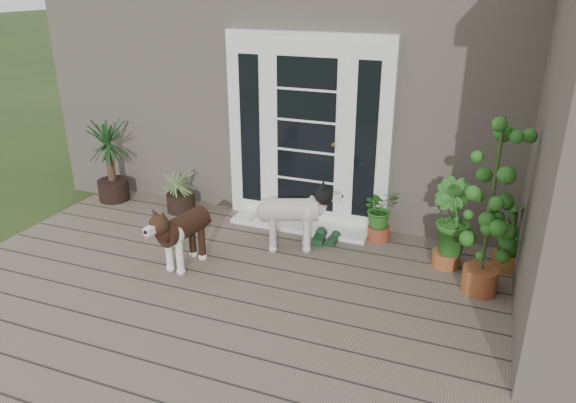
% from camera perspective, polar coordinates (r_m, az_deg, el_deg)
% --- Properties ---
extents(deck, '(6.20, 4.60, 0.12)m').
position_cam_1_polar(deck, '(4.65, -5.00, -13.51)').
color(deck, '#6B5B4C').
rests_on(deck, ground).
extents(house_main, '(7.40, 4.00, 3.10)m').
position_cam_1_polar(house_main, '(7.89, 8.54, 13.22)').
color(house_main, '#665E54').
rests_on(house_main, ground).
extents(door_unit, '(1.90, 0.14, 2.15)m').
position_cam_1_polar(door_unit, '(6.09, 2.03, 7.31)').
color(door_unit, white).
rests_on(door_unit, deck).
extents(door_step, '(1.60, 0.40, 0.05)m').
position_cam_1_polar(door_step, '(6.27, 1.29, -2.45)').
color(door_step, white).
rests_on(door_step, deck).
extents(brindle_dog, '(0.43, 0.79, 0.62)m').
position_cam_1_polar(brindle_dog, '(5.43, -10.81, -3.67)').
color(brindle_dog, '#361F13').
rests_on(brindle_dog, deck).
extents(white_dog, '(0.84, 0.59, 0.65)m').
position_cam_1_polar(white_dog, '(5.65, 0.25, -2.00)').
color(white_dog, white).
rests_on(white_dog, deck).
extents(spider_plant, '(0.72, 0.72, 0.61)m').
position_cam_1_polar(spider_plant, '(6.71, -11.31, 1.41)').
color(spider_plant, '#8DA263').
rests_on(spider_plant, deck).
extents(yucca, '(0.88, 0.88, 1.06)m').
position_cam_1_polar(yucca, '(7.22, -18.22, 4.11)').
color(yucca, black).
rests_on(yucca, deck).
extents(herb_a, '(0.55, 0.55, 0.50)m').
position_cam_1_polar(herb_a, '(5.96, 9.61, -1.80)').
color(herb_a, '#285E1B').
rests_on(herb_a, deck).
extents(herb_b, '(0.63, 0.63, 0.67)m').
position_cam_1_polar(herb_b, '(5.53, 16.54, -3.43)').
color(herb_b, '#1B5E1C').
rests_on(herb_b, deck).
extents(herb_c, '(0.48, 0.48, 0.57)m').
position_cam_1_polar(herb_c, '(5.72, 22.43, -3.94)').
color(herb_c, '#265E1B').
rests_on(herb_c, deck).
extents(sapling, '(0.61, 0.61, 1.69)m').
position_cam_1_polar(sapling, '(4.97, 20.57, -0.49)').
color(sapling, '#17531D').
rests_on(sapling, deck).
extents(clog_left, '(0.19, 0.35, 0.10)m').
position_cam_1_polar(clog_left, '(5.93, 3.36, -3.76)').
color(clog_left, '#17391E').
rests_on(clog_left, deck).
extents(clog_right, '(0.14, 0.27, 0.08)m').
position_cam_1_polar(clog_right, '(5.93, 4.81, -3.91)').
color(clog_right, '#14331C').
rests_on(clog_right, deck).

